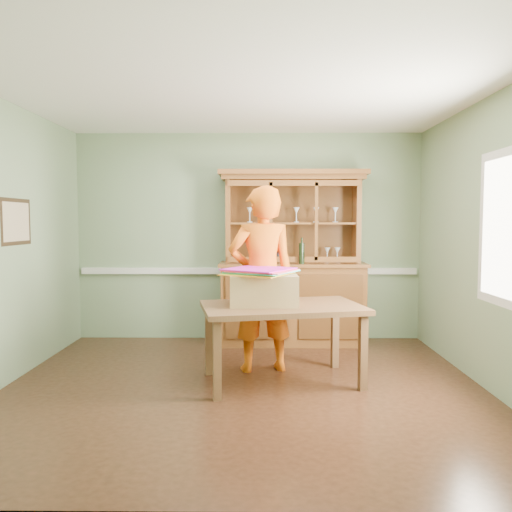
{
  "coord_description": "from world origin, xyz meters",
  "views": [
    {
      "loc": [
        0.16,
        -4.57,
        1.56
      ],
      "look_at": [
        0.11,
        0.4,
        1.21
      ],
      "focal_mm": 35.0,
      "sensor_mm": 36.0,
      "label": 1
    }
  ],
  "objects_px": {
    "cardboard_box": "(264,289)",
    "person": "(262,279)",
    "dining_table": "(282,314)",
    "china_hutch": "(292,283)"
  },
  "relations": [
    {
      "from": "cardboard_box",
      "to": "person",
      "type": "distance_m",
      "value": 0.35
    },
    {
      "from": "dining_table",
      "to": "cardboard_box",
      "type": "height_order",
      "value": "cardboard_box"
    },
    {
      "from": "cardboard_box",
      "to": "dining_table",
      "type": "bearing_deg",
      "value": -12.2
    },
    {
      "from": "cardboard_box",
      "to": "person",
      "type": "xyz_separation_m",
      "value": [
        -0.02,
        0.35,
        0.06
      ]
    },
    {
      "from": "china_hutch",
      "to": "person",
      "type": "distance_m",
      "value": 1.27
    },
    {
      "from": "dining_table",
      "to": "person",
      "type": "height_order",
      "value": "person"
    },
    {
      "from": "person",
      "to": "china_hutch",
      "type": "bearing_deg",
      "value": -120.72
    },
    {
      "from": "china_hutch",
      "to": "cardboard_box",
      "type": "xyz_separation_m",
      "value": [
        -0.37,
        -1.54,
        0.13
      ]
    },
    {
      "from": "dining_table",
      "to": "cardboard_box",
      "type": "xyz_separation_m",
      "value": [
        -0.18,
        0.04,
        0.24
      ]
    },
    {
      "from": "china_hutch",
      "to": "cardboard_box",
      "type": "bearing_deg",
      "value": -103.68
    }
  ]
}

